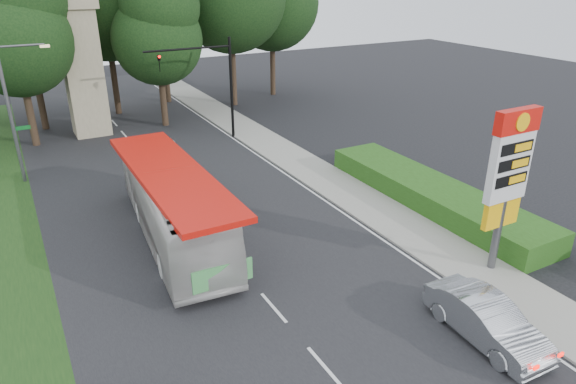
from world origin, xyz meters
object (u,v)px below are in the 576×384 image
monument (82,65)px  sedan_silver (486,320)px  traffic_signal_mast (213,75)px  streetlight_signs (13,107)px  transit_bus (174,205)px  gas_station_pylon (509,170)px

monument → sedan_silver: 32.11m
traffic_signal_mast → monument: size_ratio=0.72×
streetlight_signs → sedan_silver: 26.36m
transit_bus → streetlight_signs: bearing=121.4°
monument → transit_bus: size_ratio=0.84×
streetlight_signs → monument: monument is taller
gas_station_pylon → traffic_signal_mast: traffic_signal_mast is taller
transit_bus → gas_station_pylon: bearing=-35.7°
gas_station_pylon → monument: bearing=111.8°
streetlight_signs → monument: bearing=58.0°
monument → transit_bus: bearing=-88.4°
transit_bus → traffic_signal_mast: bearing=65.7°
streetlight_signs → gas_station_pylon: bearing=-51.0°
gas_station_pylon → streetlight_signs: bearing=129.0°
gas_station_pylon → streetlight_signs: (-16.19, 20.01, -0.01)m
gas_station_pylon → sedan_silver: 6.00m
traffic_signal_mast → sedan_silver: size_ratio=1.57×
traffic_signal_mast → monument: bearing=142.0°
traffic_signal_mast → transit_bus: (-7.14, -12.95, -3.01)m
traffic_signal_mast → sedan_silver: traffic_signal_mast is taller
traffic_signal_mast → streetlight_signs: size_ratio=0.90×
gas_station_pylon → monument: monument is taller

